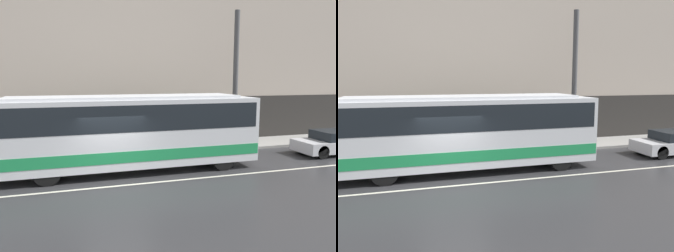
% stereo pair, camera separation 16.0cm
% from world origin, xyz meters
% --- Properties ---
extents(ground_plane, '(60.00, 60.00, 0.00)m').
position_xyz_m(ground_plane, '(0.00, 0.00, 0.00)').
color(ground_plane, '#2D2D30').
extents(sidewalk, '(60.00, 2.68, 0.14)m').
position_xyz_m(sidewalk, '(0.00, 5.34, 0.07)').
color(sidewalk, gray).
rests_on(sidewalk, ground_plane).
extents(building_facade, '(60.00, 0.35, 12.37)m').
position_xyz_m(building_facade, '(0.00, 6.82, 5.98)').
color(building_facade, '#B7A899').
rests_on(building_facade, ground_plane).
extents(lane_stripe, '(54.00, 0.14, 0.01)m').
position_xyz_m(lane_stripe, '(0.00, 0.00, 0.00)').
color(lane_stripe, beige).
rests_on(lane_stripe, ground_plane).
extents(transit_bus, '(11.15, 2.57, 3.20)m').
position_xyz_m(transit_bus, '(0.75, 1.92, 1.81)').
color(transit_bus, silver).
rests_on(transit_bus, ground_plane).
extents(utility_pole_near, '(0.29, 0.29, 7.42)m').
position_xyz_m(utility_pole_near, '(7.37, 4.83, 3.84)').
color(utility_pole_near, '#4C4C4F').
rests_on(utility_pole_near, sidewalk).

